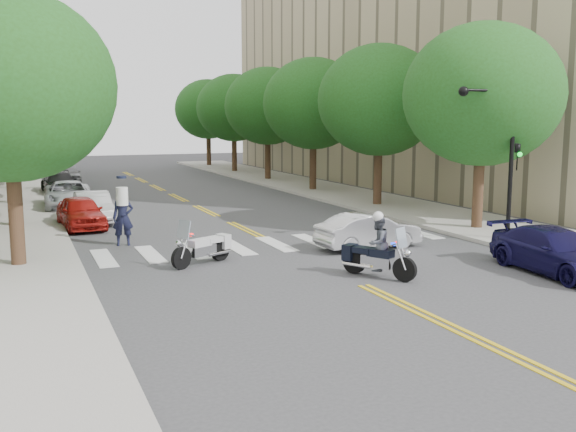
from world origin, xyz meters
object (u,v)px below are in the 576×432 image
motorcycle_police (376,248)px  sedan_blue (556,251)px  motorcycle_parked (206,247)px  convertible (369,231)px  officer_standing (123,218)px

motorcycle_police → sedan_blue: 5.46m
motorcycle_parked → convertible: (6.03, 0.12, 0.11)m
convertible → officer_standing: bearing=59.2°
officer_standing → convertible: bearing=-17.6°
motorcycle_police → convertible: (1.94, 3.76, -0.23)m
officer_standing → sedan_blue: 14.70m
sedan_blue → convertible: bearing=124.3°
motorcycle_parked → motorcycle_police: bearing=-158.5°
officer_standing → motorcycle_police: bearing=-43.1°
officer_standing → sedan_blue: bearing=-31.2°
motorcycle_police → officer_standing: officer_standing is taller
officer_standing → sedan_blue: officer_standing is taller
motorcycle_parked → officer_standing: 4.59m
motorcycle_police → sedan_blue: size_ratio=0.47×
officer_standing → convertible: size_ratio=0.53×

